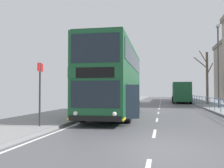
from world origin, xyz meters
TOP-DOWN VIEW (x-y plane):
  - ground at (-0.72, -0.00)m, footprint 15.80×140.00m
  - double_decker_bus_main at (-2.77, 8.65)m, footprint 3.47×10.92m
  - background_bus_far_lane at (3.04, 30.98)m, footprint 2.79×9.87m
  - pedestrian_railing_far_kerb at (4.45, 14.84)m, footprint 0.05×31.80m
  - bus_stop_sign_near at (-4.98, 2.66)m, footprint 0.08×0.44m
  - street_lamp_far_side at (5.48, 17.16)m, footprint 0.28×0.60m
  - bare_tree_far_00 at (5.60, 24.05)m, footprint 2.27×1.90m

SIDE VIEW (x-z plane):
  - ground at x=-0.72m, z-range -0.06..0.14m
  - pedestrian_railing_far_kerb at x=4.45m, z-range 0.32..1.35m
  - background_bus_far_lane at x=3.04m, z-range 0.14..3.10m
  - bus_stop_sign_near at x=-4.98m, z-range 0.45..3.24m
  - double_decker_bus_main at x=-2.77m, z-range 0.10..4.68m
  - bare_tree_far_00 at x=5.60m, z-range 0.33..6.78m
  - street_lamp_far_side at x=5.48m, z-range 0.75..8.55m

